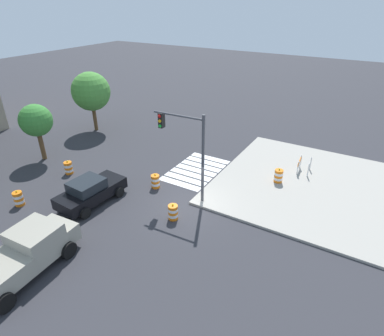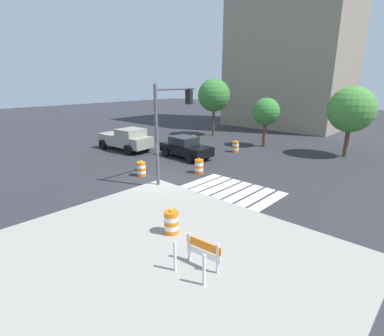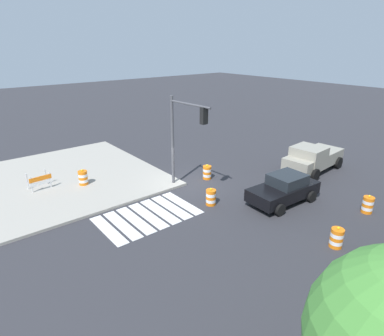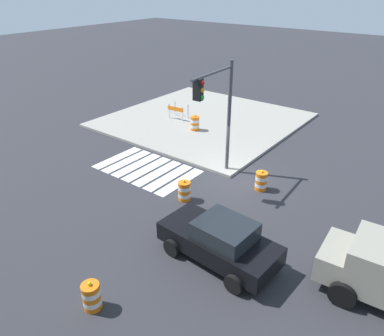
{
  "view_description": "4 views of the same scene",
  "coord_description": "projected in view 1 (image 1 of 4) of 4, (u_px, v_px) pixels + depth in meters",
  "views": [
    {
      "loc": [
        -14.02,
        -8.5,
        11.28
      ],
      "look_at": [
        1.42,
        0.62,
        1.69
      ],
      "focal_mm": 30.14,
      "sensor_mm": 36.0,
      "label": 1
    },
    {
      "loc": [
        12.68,
        -10.93,
        5.82
      ],
      "look_at": [
        0.94,
        1.86,
        0.65
      ],
      "focal_mm": 27.62,
      "sensor_mm": 36.0,
      "label": 2
    },
    {
      "loc": [
        11.59,
        14.88,
        8.49
      ],
      "look_at": [
        0.15,
        0.72,
        1.43
      ],
      "focal_mm": 30.25,
      "sensor_mm": 36.0,
      "label": 3
    },
    {
      "loc": [
        -8.32,
        13.97,
        8.93
      ],
      "look_at": [
        0.77,
        2.12,
        1.21
      ],
      "focal_mm": 34.51,
      "sensor_mm": 36.0,
      "label": 4
    }
  ],
  "objects": [
    {
      "name": "pickup_truck",
      "position": [
        27.0,
        252.0,
        14.67
      ],
      "size": [
        5.27,
        2.61,
        1.92
      ],
      "color": "gray",
      "rests_on": "ground"
    },
    {
      "name": "traffic_barrel_crosswalk_end",
      "position": [
        19.0,
        199.0,
        19.49
      ],
      "size": [
        0.56,
        0.56,
        1.02
      ],
      "color": "orange",
      "rests_on": "ground"
    },
    {
      "name": "street_tree_streetside_mid",
      "position": [
        36.0,
        121.0,
        23.84
      ],
      "size": [
        2.4,
        2.4,
        4.36
      ],
      "color": "brown",
      "rests_on": "ground"
    },
    {
      "name": "street_tree_streetside_far",
      "position": [
        91.0,
        92.0,
        29.07
      ],
      "size": [
        3.46,
        3.46,
        5.41
      ],
      "color": "brown",
      "rests_on": "ground"
    },
    {
      "name": "traffic_barrel_on_sidewalk",
      "position": [
        278.0,
        176.0,
        21.66
      ],
      "size": [
        0.56,
        0.56,
        1.02
      ],
      "color": "orange",
      "rests_on": "sidewalk_corner"
    },
    {
      "name": "sidewalk_corner",
      "position": [
        311.0,
        185.0,
        21.6
      ],
      "size": [
        12.0,
        12.0,
        0.15
      ],
      "primitive_type": "cube",
      "color": "#9E998E",
      "rests_on": "ground"
    },
    {
      "name": "traffic_barrel_median_far",
      "position": [
        173.0,
        212.0,
        18.27
      ],
      "size": [
        0.56,
        0.56,
        1.02
      ],
      "color": "orange",
      "rests_on": "ground"
    },
    {
      "name": "traffic_light_pole",
      "position": [
        185.0,
        141.0,
        18.57
      ],
      "size": [
        0.52,
        3.29,
        5.5
      ],
      "color": "#4C4C51",
      "rests_on": "sidewalk_corner"
    },
    {
      "name": "traffic_barrel_median_near",
      "position": [
        155.0,
        181.0,
        21.31
      ],
      "size": [
        0.56,
        0.56,
        1.02
      ],
      "color": "orange",
      "rests_on": "ground"
    },
    {
      "name": "construction_barricade",
      "position": [
        302.0,
        164.0,
        22.92
      ],
      "size": [
        1.3,
        0.87,
        1.0
      ],
      "color": "silver",
      "rests_on": "sidewalk_corner"
    },
    {
      "name": "traffic_barrel_near_corner",
      "position": [
        68.0,
        168.0,
        23.0
      ],
      "size": [
        0.56,
        0.56,
        1.02
      ],
      "color": "orange",
      "rests_on": "ground"
    },
    {
      "name": "sports_car",
      "position": [
        90.0,
        191.0,
        19.57
      ],
      "size": [
        4.4,
        2.33,
        1.63
      ],
      "color": "black",
      "rests_on": "ground"
    },
    {
      "name": "crosswalk_stripes",
      "position": [
        196.0,
        170.0,
        23.61
      ],
      "size": [
        5.1,
        3.2,
        0.02
      ],
      "color": "silver",
      "rests_on": "ground"
    },
    {
      "name": "ground_plane",
      "position": [
        189.0,
        204.0,
        19.77
      ],
      "size": [
        120.0,
        120.0,
        0.0
      ],
      "primitive_type": "plane",
      "color": "#2D2D33"
    }
  ]
}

